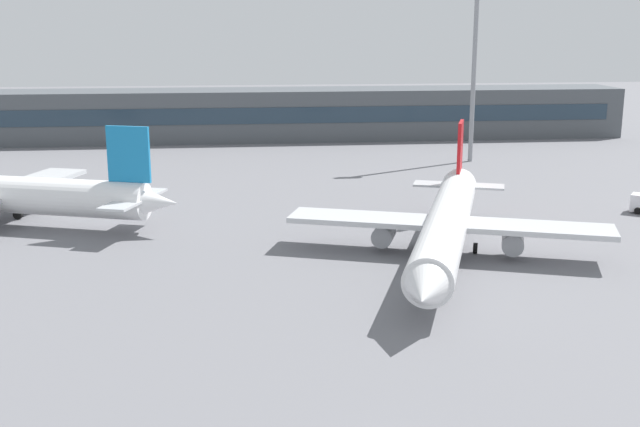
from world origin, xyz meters
TOP-DOWN VIEW (x-y plane):
  - ground_plane at (0.00, 40.00)m, footprint 400.00×400.00m
  - terminal_building at (0.00, 111.11)m, footprint 126.83×12.13m
  - airplane_near at (11.30, 34.03)m, footprint 29.13×40.74m
  - floodlight_tower_west at (28.51, 83.88)m, footprint 3.20×0.80m

SIDE VIEW (x-z plane):
  - ground_plane at x=0.00m, z-range 0.00..0.00m
  - airplane_near at x=11.30m, z-range -2.03..8.40m
  - terminal_building at x=0.00m, z-range 0.00..9.00m
  - floodlight_tower_west at x=28.51m, z-range 2.09..32.69m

